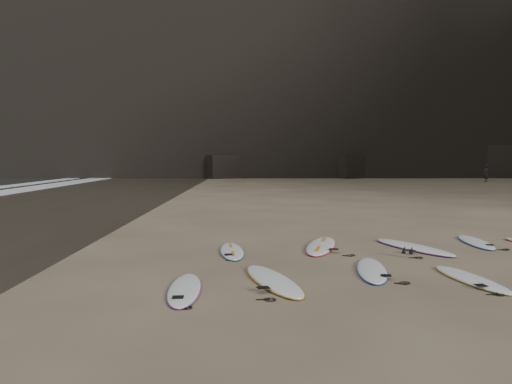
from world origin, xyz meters
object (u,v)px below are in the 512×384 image
at_px(surfboard_0, 185,289).
at_px(surfboard_7, 413,247).
at_px(surfboard_6, 321,245).
at_px(surfboard_5, 232,251).
at_px(person_a, 486,173).
at_px(surfboard_2, 372,269).
at_px(surfboard_3, 471,278).
at_px(surfboard_8, 476,242).
at_px(surfboard_1, 273,280).

bearing_deg(surfboard_0, surfboard_7, 34.00).
bearing_deg(surfboard_0, surfboard_6, 51.82).
relative_size(surfboard_5, person_a, 1.40).
bearing_deg(surfboard_5, surfboard_2, -40.92).
height_order(surfboard_3, person_a, person_a).
bearing_deg(surfboard_5, surfboard_8, 4.99).
distance_m(surfboard_3, surfboard_5, 5.31).
height_order(surfboard_7, surfboard_8, surfboard_7).
distance_m(surfboard_5, surfboard_6, 2.32).
relative_size(surfboard_2, surfboard_8, 1.01).
height_order(surfboard_2, person_a, person_a).
height_order(surfboard_5, person_a, person_a).
height_order(surfboard_0, surfboard_3, same).
xyz_separation_m(surfboard_7, person_a, (17.86, 33.25, 0.74)).
height_order(surfboard_0, surfboard_8, surfboard_8).
bearing_deg(surfboard_0, surfboard_1, 18.00).
bearing_deg(surfboard_1, surfboard_2, 5.89).
distance_m(surfboard_0, person_a, 43.69).
distance_m(surfboard_3, surfboard_6, 4.12).
bearing_deg(surfboard_6, person_a, 73.45).
xyz_separation_m(surfboard_5, person_a, (22.36, 33.65, 0.75)).
height_order(surfboard_5, surfboard_8, surfboard_8).
distance_m(surfboard_6, surfboard_7, 2.28).
distance_m(surfboard_0, surfboard_7, 6.47).
bearing_deg(surfboard_1, person_a, 43.31).
height_order(surfboard_2, surfboard_6, surfboard_6).
bearing_deg(surfboard_6, surfboard_2, -62.36).
height_order(surfboard_1, surfboard_2, surfboard_1).
xyz_separation_m(surfboard_6, surfboard_7, (2.27, -0.23, -0.00)).
height_order(surfboard_2, surfboard_7, surfboard_7).
bearing_deg(surfboard_0, surfboard_3, 4.49).
bearing_deg(surfboard_0, surfboard_8, 30.32).
distance_m(surfboard_0, surfboard_5, 3.52).
xyz_separation_m(surfboard_3, surfboard_5, (-4.50, 2.81, 0.00)).
xyz_separation_m(surfboard_2, surfboard_7, (1.66, 2.46, 0.01)).
relative_size(surfboard_1, surfboard_2, 1.11).
bearing_deg(surfboard_2, surfboard_8, 51.55).
xyz_separation_m(surfboard_0, surfboard_3, (5.20, 0.64, -0.00)).
relative_size(surfboard_2, surfboard_7, 0.86).
bearing_deg(surfboard_2, person_a, 71.00).
distance_m(surfboard_0, surfboard_6, 5.03).
xyz_separation_m(surfboard_1, surfboard_7, (3.67, 3.28, 0.00)).
bearing_deg(surfboard_6, surfboard_5, -149.35).
distance_m(surfboard_5, person_a, 40.41).
distance_m(surfboard_0, surfboard_8, 8.46).
distance_m(surfboard_6, person_a, 38.67).
bearing_deg(person_a, surfboard_2, -37.30).
distance_m(surfboard_2, surfboard_7, 2.97).
bearing_deg(surfboard_8, person_a, 69.54).
bearing_deg(surfboard_7, surfboard_0, -167.44).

